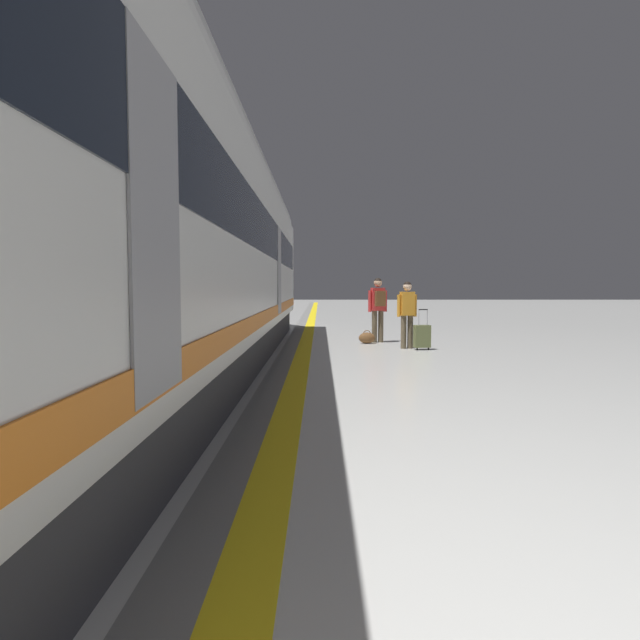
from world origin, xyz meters
TOP-DOWN VIEW (x-y plane):
  - safety_line_strip at (-1.15, 10.00)m, footprint 0.36×80.00m
  - tactile_edge_band at (-1.44, 10.00)m, footprint 0.54×80.00m
  - high_speed_train at (-3.18, 8.16)m, footprint 2.94×27.10m
  - passenger_near at (0.82, 15.16)m, footprint 0.53×0.41m
  - duffel_bag_near at (0.50, 14.86)m, footprint 0.44×0.26m
  - passenger_mid at (1.39, 13.77)m, footprint 0.50×0.27m
  - suitcase_mid at (1.71, 13.48)m, footprint 0.41×0.28m

SIDE VIEW (x-z plane):
  - tactile_edge_band at x=-1.44m, z-range 0.00..0.01m
  - safety_line_strip at x=-1.15m, z-range 0.00..0.01m
  - duffel_bag_near at x=0.50m, z-range -0.03..0.33m
  - suitcase_mid at x=1.71m, z-range -0.17..0.83m
  - passenger_mid at x=1.39m, z-range 0.13..1.78m
  - passenger_near at x=0.82m, z-range 0.16..1.93m
  - high_speed_train at x=-3.18m, z-range 0.01..4.99m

